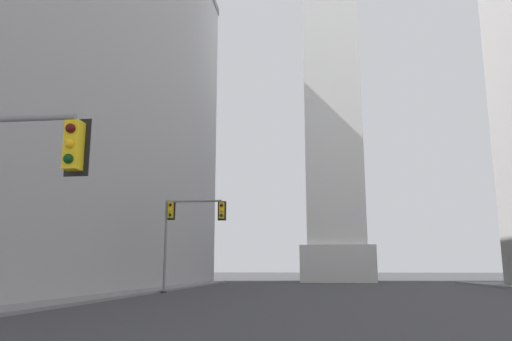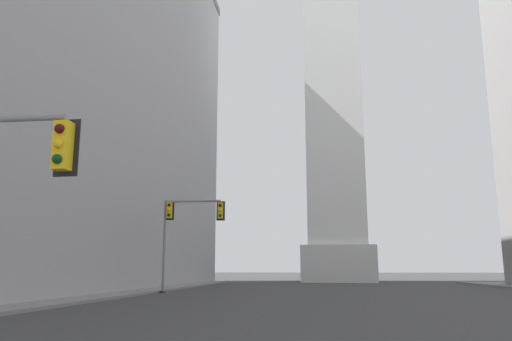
% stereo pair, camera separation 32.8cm
% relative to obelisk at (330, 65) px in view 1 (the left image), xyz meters
% --- Properties ---
extents(sidewalk_left, '(5.00, 72.28, 0.15)m').
position_rel_obelisk_xyz_m(sidewalk_left, '(-15.45, -38.55, -27.63)').
color(sidewalk_left, slate).
rests_on(sidewalk_left, ground_plane).
extents(building_left, '(19.70, 56.15, 36.59)m').
position_rel_obelisk_xyz_m(building_left, '(-24.76, -27.93, -9.41)').
color(building_left, '#9E9EA0').
rests_on(building_left, ground_plane).
extents(obelisk, '(8.62, 8.62, 57.54)m').
position_rel_obelisk_xyz_m(obelisk, '(0.00, 0.00, 0.00)').
color(obelisk, silver).
rests_on(obelisk, ground_plane).
extents(traffic_light_mid_left, '(4.34, 0.52, 6.23)m').
position_rel_obelisk_xyz_m(traffic_light_mid_left, '(-11.33, -28.60, -22.99)').
color(traffic_light_mid_left, slate).
rests_on(traffic_light_mid_left, ground_plane).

